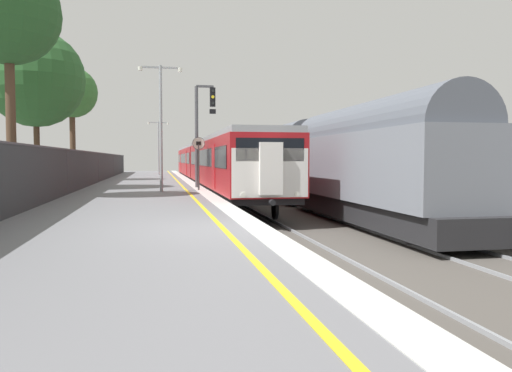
{
  "coord_description": "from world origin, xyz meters",
  "views": [
    {
      "loc": [
        -1.75,
        -10.79,
        1.49
      ],
      "look_at": [
        1.44,
        5.41,
        0.62
      ],
      "focal_mm": 35.57,
      "sensor_mm": 36.0,
      "label": 1
    }
  ],
  "objects_px": {
    "freight_train_adjacent_track": "(281,159)",
    "platform_lamp_mid": "(161,118)",
    "commuter_train_at_platform": "(210,162)",
    "platform_lamp_far": "(158,143)",
    "signal_gantry": "(202,124)",
    "speed_limit_sign": "(199,156)",
    "background_tree_left": "(33,81)",
    "background_tree_centre": "(7,16)",
    "background_tree_right": "(72,94)"
  },
  "relations": [
    {
      "from": "commuter_train_at_platform",
      "to": "platform_lamp_mid",
      "type": "distance_m",
      "value": 13.9
    },
    {
      "from": "platform_lamp_mid",
      "to": "background_tree_right",
      "type": "relative_size",
      "value": 0.73
    },
    {
      "from": "speed_limit_sign",
      "to": "background_tree_centre",
      "type": "distance_m",
      "value": 9.8
    },
    {
      "from": "speed_limit_sign",
      "to": "background_tree_centre",
      "type": "xyz_separation_m",
      "value": [
        -7.4,
        -3.84,
        5.17
      ]
    },
    {
      "from": "background_tree_left",
      "to": "freight_train_adjacent_track",
      "type": "bearing_deg",
      "value": 19.46
    },
    {
      "from": "freight_train_adjacent_track",
      "to": "speed_limit_sign",
      "type": "bearing_deg",
      "value": -128.79
    },
    {
      "from": "commuter_train_at_platform",
      "to": "freight_train_adjacent_track",
      "type": "xyz_separation_m",
      "value": [
        4.0,
        -5.41,
        0.21
      ]
    },
    {
      "from": "signal_gantry",
      "to": "platform_lamp_far",
      "type": "height_order",
      "value": "signal_gantry"
    },
    {
      "from": "commuter_train_at_platform",
      "to": "background_tree_right",
      "type": "distance_m",
      "value": 10.67
    },
    {
      "from": "commuter_train_at_platform",
      "to": "signal_gantry",
      "type": "distance_m",
      "value": 10.59
    },
    {
      "from": "commuter_train_at_platform",
      "to": "freight_train_adjacent_track",
      "type": "relative_size",
      "value": 0.99
    },
    {
      "from": "signal_gantry",
      "to": "background_tree_centre",
      "type": "xyz_separation_m",
      "value": [
        -7.75,
        -6.25,
        3.46
      ]
    },
    {
      "from": "background_tree_left",
      "to": "commuter_train_at_platform",
      "type": "bearing_deg",
      "value": 46.5
    },
    {
      "from": "commuter_train_at_platform",
      "to": "background_tree_centre",
      "type": "bearing_deg",
      "value": -119.21
    },
    {
      "from": "platform_lamp_mid",
      "to": "background_tree_left",
      "type": "xyz_separation_m",
      "value": [
        -6.13,
        2.98,
        1.94
      ]
    },
    {
      "from": "freight_train_adjacent_track",
      "to": "signal_gantry",
      "type": "distance_m",
      "value": 7.57
    },
    {
      "from": "speed_limit_sign",
      "to": "background_tree_left",
      "type": "relative_size",
      "value": 0.32
    },
    {
      "from": "freight_train_adjacent_track",
      "to": "platform_lamp_mid",
      "type": "height_order",
      "value": "platform_lamp_mid"
    },
    {
      "from": "background_tree_left",
      "to": "platform_lamp_far",
      "type": "bearing_deg",
      "value": 74.8
    },
    {
      "from": "platform_lamp_far",
      "to": "background_tree_right",
      "type": "height_order",
      "value": "background_tree_right"
    },
    {
      "from": "commuter_train_at_platform",
      "to": "signal_gantry",
      "type": "relative_size",
      "value": 7.6
    },
    {
      "from": "platform_lamp_mid",
      "to": "background_tree_right",
      "type": "bearing_deg",
      "value": 113.89
    },
    {
      "from": "platform_lamp_far",
      "to": "freight_train_adjacent_track",
      "type": "bearing_deg",
      "value": -66.7
    },
    {
      "from": "commuter_train_at_platform",
      "to": "background_tree_left",
      "type": "distance_m",
      "value": 14.73
    },
    {
      "from": "background_tree_centre",
      "to": "signal_gantry",
      "type": "bearing_deg",
      "value": 38.85
    },
    {
      "from": "commuter_train_at_platform",
      "to": "speed_limit_sign",
      "type": "distance_m",
      "value": 12.83
    },
    {
      "from": "freight_train_adjacent_track",
      "to": "speed_limit_sign",
      "type": "height_order",
      "value": "freight_train_adjacent_track"
    },
    {
      "from": "platform_lamp_far",
      "to": "platform_lamp_mid",
      "type": "bearing_deg",
      "value": -90.0
    },
    {
      "from": "commuter_train_at_platform",
      "to": "background_tree_right",
      "type": "xyz_separation_m",
      "value": [
        -9.56,
        0.18,
        4.73
      ]
    },
    {
      "from": "commuter_train_at_platform",
      "to": "background_tree_left",
      "type": "height_order",
      "value": "background_tree_left"
    },
    {
      "from": "signal_gantry",
      "to": "background_tree_right",
      "type": "xyz_separation_m",
      "value": [
        -8.08,
        10.46,
        2.66
      ]
    },
    {
      "from": "freight_train_adjacent_track",
      "to": "platform_lamp_mid",
      "type": "bearing_deg",
      "value": -134.19
    },
    {
      "from": "freight_train_adjacent_track",
      "to": "signal_gantry",
      "type": "xyz_separation_m",
      "value": [
        -5.49,
        -4.87,
        1.86
      ]
    },
    {
      "from": "commuter_train_at_platform",
      "to": "platform_lamp_far",
      "type": "distance_m",
      "value": 12.93
    },
    {
      "from": "platform_lamp_far",
      "to": "background_tree_centre",
      "type": "relative_size",
      "value": 0.57
    },
    {
      "from": "signal_gantry",
      "to": "background_tree_right",
      "type": "distance_m",
      "value": 13.48
    },
    {
      "from": "freight_train_adjacent_track",
      "to": "signal_gantry",
      "type": "relative_size",
      "value": 7.65
    },
    {
      "from": "background_tree_right",
      "to": "platform_lamp_mid",
      "type": "bearing_deg",
      "value": -66.11
    },
    {
      "from": "signal_gantry",
      "to": "background_tree_right",
      "type": "height_order",
      "value": "background_tree_right"
    },
    {
      "from": "platform_lamp_mid",
      "to": "platform_lamp_far",
      "type": "xyz_separation_m",
      "value": [
        -0.0,
        25.53,
        -0.37
      ]
    },
    {
      "from": "platform_lamp_mid",
      "to": "background_tree_left",
      "type": "relative_size",
      "value": 0.74
    },
    {
      "from": "speed_limit_sign",
      "to": "background_tree_right",
      "type": "xyz_separation_m",
      "value": [
        -7.72,
        12.87,
        4.36
      ]
    },
    {
      "from": "background_tree_left",
      "to": "background_tree_right",
      "type": "relative_size",
      "value": 1.0
    },
    {
      "from": "background_tree_centre",
      "to": "background_tree_left",
      "type": "bearing_deg",
      "value": 94.56
    },
    {
      "from": "background_tree_right",
      "to": "platform_lamp_far",
      "type": "bearing_deg",
      "value": 63.83
    },
    {
      "from": "commuter_train_at_platform",
      "to": "background_tree_left",
      "type": "relative_size",
      "value": 5.18
    },
    {
      "from": "background_tree_right",
      "to": "commuter_train_at_platform",
      "type": "bearing_deg",
      "value": -1.08
    },
    {
      "from": "platform_lamp_far",
      "to": "background_tree_centre",
      "type": "height_order",
      "value": "background_tree_centre"
    },
    {
      "from": "signal_gantry",
      "to": "platform_lamp_mid",
      "type": "bearing_deg",
      "value": -125.68
    },
    {
      "from": "commuter_train_at_platform",
      "to": "platform_lamp_far",
      "type": "height_order",
      "value": "platform_lamp_far"
    }
  ]
}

